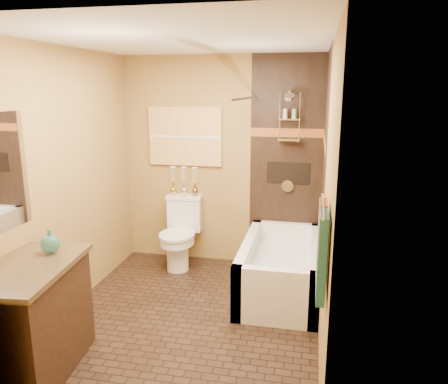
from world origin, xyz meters
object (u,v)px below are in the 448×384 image
(sunset_painting, at_px, (185,137))
(bathtub, at_px, (281,272))
(toilet, at_px, (180,232))
(vanity, at_px, (30,320))

(sunset_painting, height_order, bathtub, sunset_painting)
(toilet, bearing_deg, bathtub, -25.12)
(vanity, bearing_deg, toilet, 71.75)
(sunset_painting, xyz_separation_m, bathtub, (1.25, -0.73, -1.33))
(vanity, bearing_deg, bathtub, 39.45)
(sunset_painting, height_order, toilet, sunset_painting)
(sunset_painting, xyz_separation_m, toilet, (0.00, -0.27, -1.12))
(sunset_painting, bearing_deg, bathtub, -30.20)
(vanity, bearing_deg, sunset_painting, 73.08)
(sunset_painting, distance_m, bathtub, 1.96)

